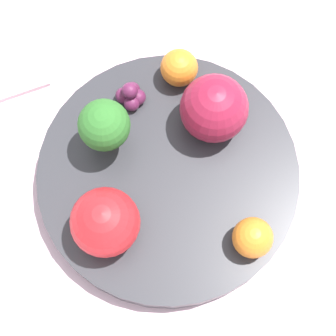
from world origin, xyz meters
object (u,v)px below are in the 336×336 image
(apple_red, at_px, (105,222))
(orange_back, at_px, (179,68))
(orange_front, at_px, (253,238))
(bowl, at_px, (168,176))
(grape_cluster, at_px, (131,95))
(broccoli, at_px, (104,126))
(apple_green, at_px, (214,108))

(apple_red, distance_m, orange_back, 0.17)
(orange_front, bearing_deg, bowl, 135.59)
(orange_back, relative_size, grape_cluster, 1.24)
(orange_back, bearing_deg, orange_front, -71.52)
(bowl, bearing_deg, grape_cluster, 113.51)
(apple_red, bearing_deg, bowl, 43.84)
(bowl, distance_m, broccoli, 0.08)
(apple_green, height_order, grape_cluster, apple_green)
(broccoli, bearing_deg, grape_cluster, 63.07)
(bowl, bearing_deg, orange_front, -44.41)
(apple_red, xyz_separation_m, apple_green, (0.10, 0.10, 0.00))
(bowl, height_order, grape_cluster, grape_cluster)
(orange_front, relative_size, grape_cluster, 1.22)
(orange_back, bearing_deg, apple_red, -114.85)
(bowl, xyz_separation_m, orange_back, (0.01, 0.10, 0.03))
(apple_red, xyz_separation_m, grape_cluster, (0.02, 0.13, -0.02))
(broccoli, xyz_separation_m, apple_red, (-0.00, -0.08, -0.01))
(bowl, xyz_separation_m, apple_red, (-0.06, -0.05, 0.04))
(orange_back, bearing_deg, grape_cluster, -153.56)
(orange_back, bearing_deg, broccoli, -135.86)
(bowl, bearing_deg, apple_red, -136.16)
(apple_green, distance_m, orange_front, 0.12)
(broccoli, relative_size, apple_green, 1.05)
(apple_red, relative_size, apple_green, 0.96)
(apple_green, relative_size, grape_cluster, 2.15)
(grape_cluster, bearing_deg, apple_red, -100.19)
(bowl, relative_size, orange_back, 6.77)
(apple_green, xyz_separation_m, orange_front, (0.03, -0.12, -0.01))
(apple_red, distance_m, grape_cluster, 0.13)
(grape_cluster, bearing_deg, apple_green, -19.24)
(orange_back, bearing_deg, bowl, -98.47)
(orange_front, bearing_deg, orange_back, 108.48)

